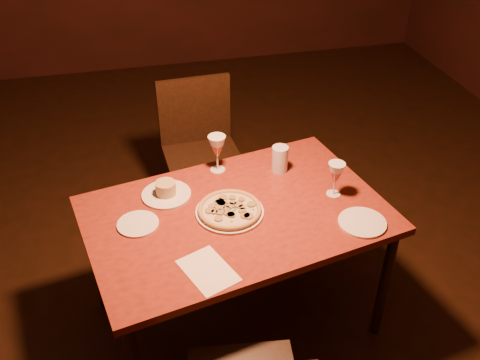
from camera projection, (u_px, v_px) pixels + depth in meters
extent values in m
plane|color=black|center=(187.00, 346.00, 2.64)|extent=(7.00, 7.00, 0.00)
cube|color=maroon|center=(236.00, 215.00, 2.39)|extent=(1.45, 1.08, 0.04)
cylinder|color=black|center=(96.00, 260.00, 2.66)|extent=(0.05, 0.05, 0.67)
cylinder|color=black|center=(384.00, 284.00, 2.53)|extent=(0.05, 0.05, 0.67)
cylinder|color=black|center=(306.00, 199.00, 3.07)|extent=(0.05, 0.05, 0.67)
cube|color=black|center=(204.00, 160.00, 3.16)|extent=(0.46, 0.46, 0.04)
cube|color=black|center=(194.00, 110.00, 3.19)|extent=(0.44, 0.05, 0.42)
cylinder|color=black|center=(183.00, 215.00, 3.13)|extent=(0.04, 0.04, 0.45)
cylinder|color=black|center=(172.00, 182.00, 3.40)|extent=(0.04, 0.04, 0.45)
cylinder|color=black|center=(240.00, 205.00, 3.21)|extent=(0.04, 0.04, 0.45)
cylinder|color=black|center=(225.00, 173.00, 3.48)|extent=(0.04, 0.04, 0.45)
cylinder|color=white|center=(230.00, 212.00, 2.37)|extent=(0.30, 0.30, 0.01)
cylinder|color=beige|center=(230.00, 210.00, 2.37)|extent=(0.28, 0.28, 0.01)
torus|color=tan|center=(230.00, 209.00, 2.36)|extent=(0.29, 0.29, 0.02)
cylinder|color=white|center=(166.00, 194.00, 2.48)|extent=(0.23, 0.23, 0.01)
cylinder|color=tan|center=(166.00, 188.00, 2.46)|extent=(0.09, 0.09, 0.06)
cylinder|color=silver|center=(280.00, 159.00, 2.61)|extent=(0.08, 0.08, 0.13)
cylinder|color=white|center=(138.00, 224.00, 2.31)|extent=(0.18, 0.18, 0.01)
cylinder|color=white|center=(362.00, 222.00, 2.31)|extent=(0.21, 0.21, 0.01)
cube|color=white|center=(208.00, 270.00, 2.08)|extent=(0.24, 0.28, 0.00)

